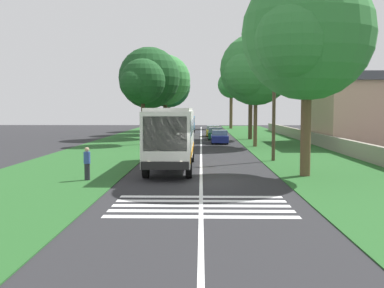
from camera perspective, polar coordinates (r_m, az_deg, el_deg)
ground at (r=23.38m, az=1.13°, el=-4.69°), size 160.00×160.00×0.00m
grass_verge_left at (r=39.13m, az=-10.96°, el=-1.06°), size 120.00×8.00×0.04m
grass_verge_right at (r=39.13m, az=13.23°, el=-1.10°), size 120.00×8.00×0.04m
centre_line at (r=38.27m, az=1.13°, el=-1.13°), size 110.00×0.16×0.01m
coach_bus at (r=28.32m, az=-2.51°, el=1.26°), size 11.16×2.62×3.73m
zebra_crossing at (r=17.66m, az=1.12°, el=-7.66°), size 4.05×6.80×0.01m
trailing_car_0 at (r=49.09m, az=3.42°, el=0.86°), size 4.30×1.78×1.43m
trailing_car_1 at (r=55.64m, az=2.90°, el=1.28°), size 4.30×1.78×1.43m
trailing_car_2 at (r=61.23m, az=2.61°, el=1.57°), size 4.30×1.78×1.43m
trailing_minibus_0 at (r=72.29m, az=-0.51°, el=2.70°), size 6.00×2.14×2.53m
roadside_tree_left_0 at (r=47.31m, az=-6.23°, el=7.56°), size 5.68×4.58×8.72m
roadside_tree_left_1 at (r=66.27m, az=-3.47°, el=7.79°), size 8.06×7.21×11.35m
roadside_tree_left_2 at (r=57.21m, az=-5.46°, el=7.96°), size 8.84×7.50×11.16m
roadside_tree_left_3 at (r=76.33m, az=-3.03°, el=7.05°), size 8.64×7.10×10.94m
roadside_tree_right_0 at (r=85.19m, az=4.82°, el=7.24°), size 5.67×4.92×10.51m
roadside_tree_right_1 at (r=45.07m, az=7.70°, el=8.88°), size 8.25×6.86×10.82m
roadside_tree_right_2 at (r=56.00m, az=7.16°, el=9.26°), size 7.85×6.59×11.92m
roadside_tree_right_3 at (r=26.03m, az=13.77°, el=12.67°), size 8.06×7.06×11.15m
utility_pole at (r=32.72m, az=10.13°, el=4.76°), size 0.24×1.40×7.52m
roadside_wall at (r=44.73m, az=16.17°, el=0.32°), size 70.00×0.40×1.21m
roadside_building at (r=50.80m, az=19.98°, el=4.02°), size 13.25×9.40×7.09m
pedestrian at (r=24.16m, az=-12.89°, el=-2.34°), size 0.34×0.34×1.69m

